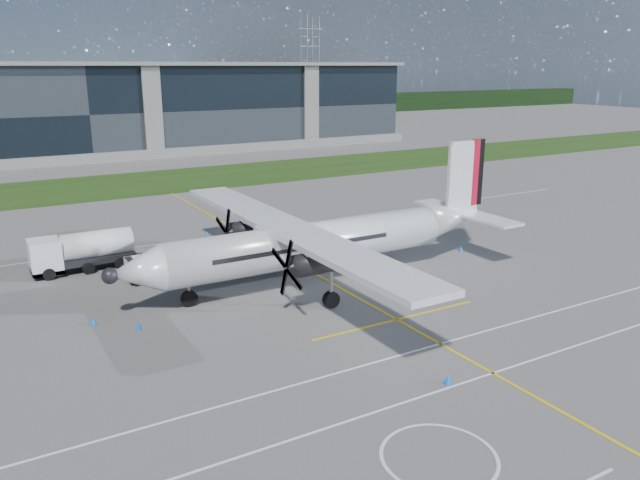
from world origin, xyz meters
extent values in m
plane|color=#5F5C5A|center=(0.00, 40.00, 0.00)|extent=(400.00, 400.00, 0.00)
cube|color=#1F3B10|center=(0.00, 48.00, 0.02)|extent=(400.00, 18.00, 0.04)
cube|color=black|center=(0.00, 80.00, 7.50)|extent=(120.00, 20.00, 15.00)
cube|color=black|center=(0.00, 140.00, 3.00)|extent=(400.00, 6.00, 6.00)
cube|color=yellow|center=(3.00, 10.00, 0.01)|extent=(0.20, 70.00, 0.01)
cube|color=white|center=(0.00, -14.00, 0.01)|extent=(90.00, 0.15, 0.01)
imported|color=#F25907|center=(-6.89, 3.77, 1.01)|extent=(0.77, 0.94, 2.02)
cone|color=blue|center=(-13.25, 2.64, 0.25)|extent=(0.36, 0.36, 0.50)
cone|color=blue|center=(-11.08, 0.56, 0.25)|extent=(0.36, 0.36, 0.50)
cone|color=blue|center=(-0.26, 18.19, 0.25)|extent=(0.36, 0.36, 0.50)
cone|color=blue|center=(0.32, -13.63, 0.25)|extent=(0.36, 0.36, 0.50)
cone|color=blue|center=(16.50, 3.03, 0.25)|extent=(0.36, 0.36, 0.50)
camera|label=1|loc=(-18.99, -34.23, 15.04)|focal=35.00mm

